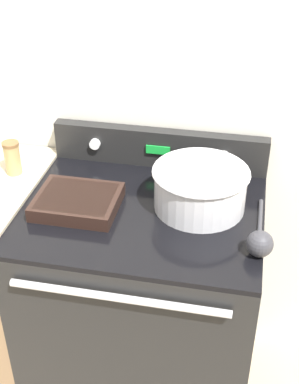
# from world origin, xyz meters

# --- Properties ---
(kitchen_wall) EXTENTS (8.00, 0.05, 2.50)m
(kitchen_wall) POSITION_xyz_m (0.00, 0.69, 1.25)
(kitchen_wall) COLOR silver
(kitchen_wall) RESTS_ON ground_plane
(stove_range) EXTENTS (0.81, 0.69, 0.90)m
(stove_range) POSITION_xyz_m (0.00, 0.33, 0.45)
(stove_range) COLOR black
(stove_range) RESTS_ON ground_plane
(control_panel) EXTENTS (0.81, 0.07, 0.15)m
(control_panel) POSITION_xyz_m (0.00, 0.63, 0.98)
(control_panel) COLOR black
(control_panel) RESTS_ON stove_range
(mixing_bowl) EXTENTS (0.32, 0.32, 0.14)m
(mixing_bowl) POSITION_xyz_m (0.18, 0.38, 0.98)
(mixing_bowl) COLOR silver
(mixing_bowl) RESTS_ON stove_range
(casserole_dish) EXTENTS (0.27, 0.23, 0.05)m
(casserole_dish) POSITION_xyz_m (-0.22, 0.29, 0.93)
(casserole_dish) COLOR black
(casserole_dish) RESTS_ON stove_range
(ladle) EXTENTS (0.08, 0.32, 0.08)m
(ladle) POSITION_xyz_m (0.39, 0.18, 0.94)
(ladle) COLOR #333338
(ladle) RESTS_ON stove_range
(spice_jar_brown_cap) EXTENTS (0.06, 0.06, 0.13)m
(spice_jar_brown_cap) POSITION_xyz_m (-0.51, 0.45, 0.98)
(spice_jar_brown_cap) COLOR tan
(spice_jar_brown_cap) RESTS_ON side_counter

